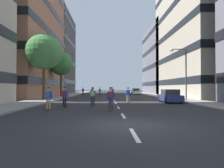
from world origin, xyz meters
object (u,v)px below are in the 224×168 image
object	(u,v)px
skater_0	(113,91)
skater_2	(100,91)
parked_car_near	(170,96)
streetlamp_right	(183,68)
parked_car_mid	(136,92)
skater_6	(92,91)
street_tree_near	(61,64)
skater_3	(83,91)
skater_7	(93,96)
skater_4	(48,97)
skater_8	(128,94)
skater_5	(111,97)
skater_1	(64,96)
street_tree_mid	(44,52)

from	to	relation	value
skater_0	skater_2	distance (m)	3.58
parked_car_near	streetlamp_right	size ratio (longest dim) A/B	0.68
parked_car_mid	skater_6	bearing A→B (deg)	-158.12
street_tree_near	skater_3	distance (m)	8.95
skater_7	street_tree_near	bearing A→B (deg)	110.04
street_tree_near	skater_4	world-z (taller)	street_tree_near
streetlamp_right	skater_8	world-z (taller)	streetlamp_right
parked_car_near	skater_6	size ratio (longest dim) A/B	2.47
skater_8	skater_7	bearing A→B (deg)	-123.05
street_tree_near	skater_0	world-z (taller)	street_tree_near
skater_8	skater_6	bearing A→B (deg)	104.24
skater_2	skater_4	size ratio (longest dim) A/B	1.00
streetlamp_right	skater_4	world-z (taller)	streetlamp_right
skater_3	skater_6	bearing A→B (deg)	55.12
street_tree_near	skater_5	size ratio (longest dim) A/B	4.54
parked_car_near	skater_8	bearing A→B (deg)	175.26
skater_1	skater_7	distance (m)	2.42
skater_2	skater_0	bearing A→B (deg)	33.72
street_tree_mid	skater_6	bearing A→B (deg)	75.58
skater_2	skater_7	distance (m)	27.28
streetlamp_right	skater_4	xyz separation A→B (m)	(-14.07, -9.53, -3.12)
skater_4	skater_8	xyz separation A→B (m)	(6.97, 8.03, -0.03)
skater_6	skater_5	bearing A→B (deg)	-83.43
street_tree_near	skater_7	size ratio (longest dim) A/B	4.54
street_tree_mid	skater_1	bearing A→B (deg)	-64.04
parked_car_near	skater_8	world-z (taller)	skater_8
skater_8	skater_5	bearing A→B (deg)	-104.38
street_tree_near	street_tree_mid	distance (m)	10.32
parked_car_mid	street_tree_near	bearing A→B (deg)	-139.26
street_tree_mid	skater_8	world-z (taller)	street_tree_mid
street_tree_mid	skater_3	size ratio (longest dim) A/B	4.91
street_tree_near	skater_1	distance (m)	21.25
street_tree_near	skater_7	world-z (taller)	street_tree_near
parked_car_near	skater_4	bearing A→B (deg)	-147.05
street_tree_mid	skater_2	bearing A→B (deg)	69.45
street_tree_mid	skater_5	world-z (taller)	street_tree_mid
skater_4	skater_8	size ratio (longest dim) A/B	1.00
streetlamp_right	skater_3	bearing A→B (deg)	128.02
skater_1	skater_6	world-z (taller)	same
parked_car_near	skater_5	size ratio (longest dim) A/B	2.47
skater_0	skater_4	world-z (taller)	same
skater_8	skater_0	bearing A→B (deg)	92.55
street_tree_mid	skater_3	bearing A→B (deg)	79.22
street_tree_mid	skater_0	size ratio (longest dim) A/B	4.91
street_tree_mid	skater_1	size ratio (longest dim) A/B	4.91
streetlamp_right	skater_3	distance (m)	24.09
parked_car_near	street_tree_near	xyz separation A→B (m)	(-15.63, 14.09, 5.36)
skater_2	skater_3	size ratio (longest dim) A/B	1.00
street_tree_near	street_tree_mid	xyz separation A→B (m)	(0.00, -10.31, 0.41)
skater_5	skater_6	distance (m)	31.65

